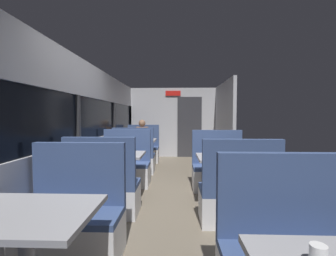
{
  "coord_description": "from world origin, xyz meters",
  "views": [
    {
      "loc": [
        0.11,
        -3.56,
        1.38
      ],
      "look_at": [
        -0.14,
        3.47,
        1.0
      ],
      "focal_mm": 24.74,
      "sensor_mm": 36.0,
      "label": 1
    }
  ],
  "objects_px": {
    "bench_near_window_facing_entry": "(73,223)",
    "bench_rear_aisle_facing_end": "(238,198)",
    "dining_table_rear_aisle": "(226,163)",
    "bench_far_window_facing_end": "(134,160)",
    "bench_mid_window_facing_end": "(104,191)",
    "coffee_cup_primary": "(318,255)",
    "seated_passenger": "(142,144)",
    "dining_table_mid_window": "(116,160)",
    "bench_far_window_facing_entry": "(143,151)",
    "dining_table_far_window": "(139,143)",
    "dining_table_near_window": "(26,226)",
    "coffee_cup_secondary": "(118,150)",
    "bench_rear_aisle_facing_entry": "(218,172)",
    "bench_mid_window_facing_entry": "(126,168)"
  },
  "relations": [
    {
      "from": "bench_near_window_facing_entry",
      "to": "coffee_cup_primary",
      "type": "relative_size",
      "value": 12.22
    },
    {
      "from": "bench_mid_window_facing_entry",
      "to": "bench_rear_aisle_facing_end",
      "type": "relative_size",
      "value": 1.0
    },
    {
      "from": "bench_far_window_facing_end",
      "to": "coffee_cup_primary",
      "type": "xyz_separation_m",
      "value": [
        1.61,
        -4.49,
        0.46
      ]
    },
    {
      "from": "dining_table_mid_window",
      "to": "bench_far_window_facing_entry",
      "type": "xyz_separation_m",
      "value": [
        0.0,
        3.04,
        -0.31
      ]
    },
    {
      "from": "dining_table_far_window",
      "to": "bench_far_window_facing_entry",
      "type": "xyz_separation_m",
      "value": [
        0.0,
        0.7,
        -0.31
      ]
    },
    {
      "from": "bench_mid_window_facing_entry",
      "to": "coffee_cup_secondary",
      "type": "distance_m",
      "value": 0.75
    },
    {
      "from": "bench_mid_window_facing_end",
      "to": "bench_mid_window_facing_entry",
      "type": "bearing_deg",
      "value": 90.0
    },
    {
      "from": "bench_rear_aisle_facing_entry",
      "to": "dining_table_rear_aisle",
      "type": "bearing_deg",
      "value": -90.0
    },
    {
      "from": "dining_table_far_window",
      "to": "bench_far_window_facing_end",
      "type": "distance_m",
      "value": 0.77
    },
    {
      "from": "bench_mid_window_facing_end",
      "to": "bench_far_window_facing_entry",
      "type": "bearing_deg",
      "value": 90.0
    },
    {
      "from": "bench_mid_window_facing_end",
      "to": "seated_passenger",
      "type": "bearing_deg",
      "value": 90.0
    },
    {
      "from": "dining_table_mid_window",
      "to": "bench_far_window_facing_end",
      "type": "height_order",
      "value": "bench_far_window_facing_end"
    },
    {
      "from": "bench_far_window_facing_end",
      "to": "bench_near_window_facing_entry",
      "type": "bearing_deg",
      "value": -90.0
    },
    {
      "from": "bench_near_window_facing_entry",
      "to": "dining_table_near_window",
      "type": "bearing_deg",
      "value": -90.0
    },
    {
      "from": "bench_mid_window_facing_entry",
      "to": "dining_table_rear_aisle",
      "type": "distance_m",
      "value": 2.03
    },
    {
      "from": "dining_table_near_window",
      "to": "bench_far_window_facing_end",
      "type": "height_order",
      "value": "bench_far_window_facing_end"
    },
    {
      "from": "dining_table_near_window",
      "to": "bench_rear_aisle_facing_entry",
      "type": "distance_m",
      "value": 3.37
    },
    {
      "from": "bench_far_window_facing_entry",
      "to": "dining_table_mid_window",
      "type": "bearing_deg",
      "value": -90.0
    },
    {
      "from": "bench_far_window_facing_entry",
      "to": "coffee_cup_secondary",
      "type": "height_order",
      "value": "bench_far_window_facing_entry"
    },
    {
      "from": "bench_near_window_facing_entry",
      "to": "coffee_cup_secondary",
      "type": "relative_size",
      "value": 12.22
    },
    {
      "from": "bench_near_window_facing_entry",
      "to": "bench_far_window_facing_entry",
      "type": "xyz_separation_m",
      "value": [
        0.0,
        4.68,
        0.0
      ]
    },
    {
      "from": "dining_table_near_window",
      "to": "coffee_cup_secondary",
      "type": "height_order",
      "value": "coffee_cup_secondary"
    },
    {
      "from": "dining_table_mid_window",
      "to": "coffee_cup_primary",
      "type": "height_order",
      "value": "coffee_cup_primary"
    },
    {
      "from": "bench_far_window_facing_entry",
      "to": "coffee_cup_primary",
      "type": "relative_size",
      "value": 12.22
    },
    {
      "from": "bench_mid_window_facing_end",
      "to": "coffee_cup_primary",
      "type": "bearing_deg",
      "value": -53.15
    },
    {
      "from": "dining_table_near_window",
      "to": "bench_rear_aisle_facing_end",
      "type": "height_order",
      "value": "bench_rear_aisle_facing_end"
    },
    {
      "from": "dining_table_near_window",
      "to": "seated_passenger",
      "type": "height_order",
      "value": "seated_passenger"
    },
    {
      "from": "dining_table_rear_aisle",
      "to": "bench_far_window_facing_end",
      "type": "bearing_deg",
      "value": 134.18
    },
    {
      "from": "dining_table_near_window",
      "to": "dining_table_rear_aisle",
      "type": "height_order",
      "value": "same"
    },
    {
      "from": "bench_mid_window_facing_end",
      "to": "bench_rear_aisle_facing_entry",
      "type": "height_order",
      "value": "same"
    },
    {
      "from": "bench_rear_aisle_facing_entry",
      "to": "bench_far_window_facing_end",
      "type": "bearing_deg",
      "value": 147.45
    },
    {
      "from": "bench_rear_aisle_facing_entry",
      "to": "dining_table_mid_window",
      "type": "bearing_deg",
      "value": -164.41
    },
    {
      "from": "dining_table_near_window",
      "to": "bench_far_window_facing_entry",
      "type": "xyz_separation_m",
      "value": [
        0.0,
        5.38,
        -0.31
      ]
    },
    {
      "from": "coffee_cup_primary",
      "to": "seated_passenger",
      "type": "bearing_deg",
      "value": 105.45
    },
    {
      "from": "bench_rear_aisle_facing_entry",
      "to": "bench_far_window_facing_entry",
      "type": "bearing_deg",
      "value": 125.16
    },
    {
      "from": "dining_table_mid_window",
      "to": "dining_table_far_window",
      "type": "relative_size",
      "value": 1.0
    },
    {
      "from": "dining_table_mid_window",
      "to": "dining_table_far_window",
      "type": "xyz_separation_m",
      "value": [
        0.0,
        2.34,
        0.0
      ]
    },
    {
      "from": "bench_far_window_facing_end",
      "to": "coffee_cup_primary",
      "type": "distance_m",
      "value": 4.79
    },
    {
      "from": "dining_table_near_window",
      "to": "bench_near_window_facing_entry",
      "type": "xyz_separation_m",
      "value": [
        0.0,
        0.7,
        -0.31
      ]
    },
    {
      "from": "dining_table_far_window",
      "to": "bench_rear_aisle_facing_entry",
      "type": "bearing_deg",
      "value": -45.82
    },
    {
      "from": "bench_rear_aisle_facing_end",
      "to": "seated_passenger",
      "type": "distance_m",
      "value": 4.27
    },
    {
      "from": "dining_table_near_window",
      "to": "dining_table_rear_aisle",
      "type": "bearing_deg",
      "value": 50.11
    },
    {
      "from": "dining_table_rear_aisle",
      "to": "dining_table_far_window",
      "type": "bearing_deg",
      "value": 125.16
    },
    {
      "from": "dining_table_near_window",
      "to": "bench_rear_aisle_facing_entry",
      "type": "height_order",
      "value": "bench_rear_aisle_facing_entry"
    },
    {
      "from": "dining_table_near_window",
      "to": "bench_far_window_facing_end",
      "type": "distance_m",
      "value": 4.0
    },
    {
      "from": "bench_near_window_facing_entry",
      "to": "coffee_cup_secondary",
      "type": "height_order",
      "value": "bench_near_window_facing_entry"
    },
    {
      "from": "bench_mid_window_facing_entry",
      "to": "bench_rear_aisle_facing_end",
      "type": "height_order",
      "value": "same"
    },
    {
      "from": "dining_table_near_window",
      "to": "bench_far_window_facing_end",
      "type": "bearing_deg",
      "value": 90.0
    },
    {
      "from": "bench_far_window_facing_end",
      "to": "seated_passenger",
      "type": "distance_m",
      "value": 1.34
    },
    {
      "from": "bench_near_window_facing_entry",
      "to": "bench_rear_aisle_facing_end",
      "type": "height_order",
      "value": "same"
    }
  ]
}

